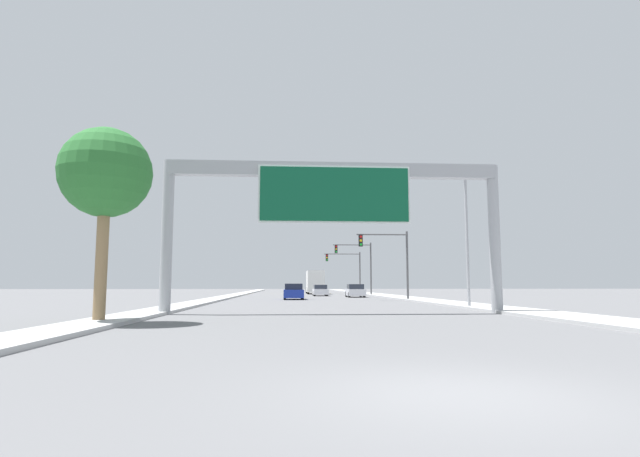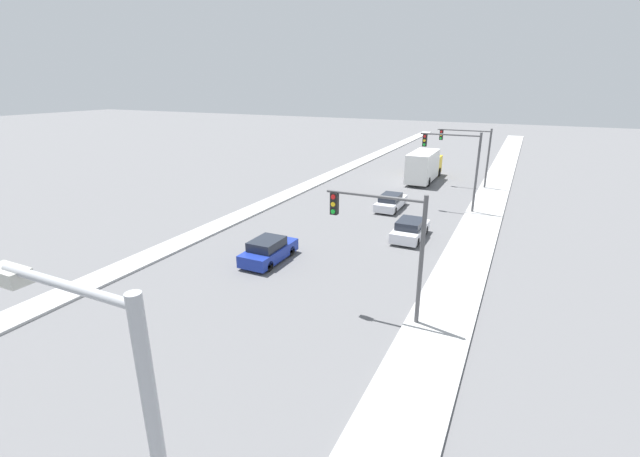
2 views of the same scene
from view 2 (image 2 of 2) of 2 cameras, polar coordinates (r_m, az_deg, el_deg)
The scene contains 9 objects.
sidewalk_right at distance 41.19m, azimuth 21.32°, elevation 2.57°, with size 3.00×120.00×0.15m.
median_strip_left at distance 46.19m, azimuth -2.12°, elevation 5.53°, with size 2.00×120.00×0.15m.
car_far_left at distance 27.15m, azimuth -6.88°, elevation -2.93°, with size 1.88×4.32×1.50m.
car_near_left at distance 38.66m, azimuth 9.42°, elevation 3.52°, with size 1.77×4.62×1.38m.
car_mid_right at distance 31.52m, azimuth 11.94°, elevation -0.12°, with size 1.87×4.40×1.45m.
truck_box_primary at distance 50.55m, azimuth 13.73°, elevation 8.11°, with size 2.44×8.92×3.44m.
traffic_light_near_intersection at distance 19.52m, azimuth 9.29°, elevation -0.84°, with size 4.71×0.32×6.24m.
traffic_light_mid_block at distance 38.53m, azimuth 18.08°, elevation 8.88°, with size 5.05×0.32×6.87m.
traffic_light_far_intersection at distance 48.43m, azimuth 19.53°, elevation 10.21°, with size 5.52×0.32×6.28m.
Camera 2 is at (12.05, 20.30, 10.74)m, focal length 24.00 mm.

